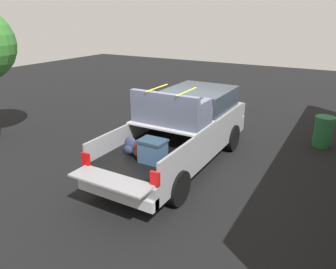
% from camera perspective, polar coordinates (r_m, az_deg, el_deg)
% --- Properties ---
extents(ground_plane, '(40.00, 40.00, 0.00)m').
position_cam_1_polar(ground_plane, '(8.99, 1.92, -5.41)').
color(ground_plane, black).
extents(pickup_truck, '(6.05, 2.06, 2.23)m').
position_cam_1_polar(pickup_truck, '(8.93, 3.15, 1.17)').
color(pickup_truck, gray).
rests_on(pickup_truck, ground_plane).
extents(trash_can, '(0.60, 0.60, 0.98)m').
position_cam_1_polar(trash_can, '(11.18, 25.96, 0.50)').
color(trash_can, '#1E592D').
rests_on(trash_can, ground_plane).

